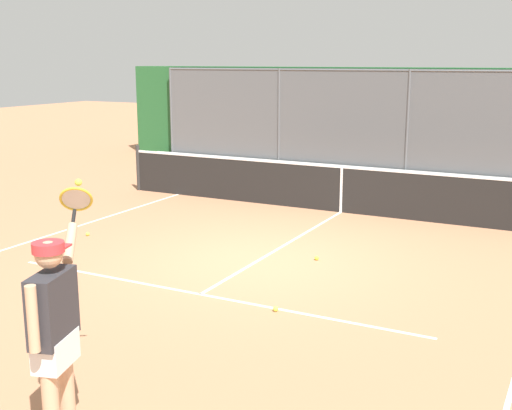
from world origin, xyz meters
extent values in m
plane|color=#B27551|center=(0.00, 0.00, 0.00)|extent=(60.00, 60.00, 0.00)
cube|color=white|center=(0.00, 1.64, 0.00)|extent=(6.19, 0.05, 0.01)
cube|color=white|center=(3.97, 1.15, 0.00)|extent=(0.05, 9.79, 0.01)
cube|color=white|center=(0.00, -1.05, 0.00)|extent=(0.05, 5.38, 0.01)
cylinder|color=#565B60|center=(0.00, -8.77, 1.40)|extent=(0.07, 0.07, 2.80)
cylinder|color=#565B60|center=(3.78, -8.77, 1.40)|extent=(0.07, 0.07, 2.80)
cylinder|color=#565B60|center=(7.57, -8.77, 1.40)|extent=(0.07, 0.07, 2.80)
cylinder|color=#565B60|center=(0.00, -8.77, 2.76)|extent=(15.13, 0.05, 0.05)
cube|color=#565B60|center=(0.00, -8.77, 1.40)|extent=(15.13, 0.02, 2.80)
cube|color=#235B2D|center=(0.00, -9.42, 1.42)|extent=(18.13, 0.90, 2.84)
cube|color=#ADADA8|center=(0.00, -8.59, 0.07)|extent=(16.13, 0.18, 0.15)
cylinder|color=#2D2D2D|center=(5.08, -3.74, 0.54)|extent=(0.09, 0.09, 1.07)
cube|color=black|center=(0.00, -3.74, 0.46)|extent=(10.09, 0.02, 0.91)
cube|color=white|center=(0.00, -3.74, 0.94)|extent=(10.09, 0.04, 0.05)
cube|color=white|center=(0.00, -3.74, 0.46)|extent=(0.05, 0.04, 0.91)
cylinder|color=tan|center=(-0.83, 5.17, 0.48)|extent=(0.13, 0.13, 0.78)
cylinder|color=tan|center=(-0.76, 4.92, 0.48)|extent=(0.13, 0.13, 0.78)
cube|color=white|center=(-0.79, 5.04, 0.79)|extent=(0.33, 0.45, 0.26)
cube|color=#2D2D33|center=(-0.79, 5.04, 1.15)|extent=(0.34, 0.52, 0.56)
cylinder|color=tan|center=(-0.88, 5.32, 1.17)|extent=(0.08, 0.08, 0.52)
cylinder|color=tan|center=(-0.62, 4.62, 1.54)|extent=(0.28, 0.36, 0.29)
sphere|color=tan|center=(-0.79, 5.04, 1.58)|extent=(0.21, 0.21, 0.21)
cylinder|color=red|center=(-0.79, 5.04, 1.63)|extent=(0.31, 0.31, 0.08)
cube|color=red|center=(-0.76, 4.93, 1.60)|extent=(0.23, 0.24, 0.02)
cylinder|color=black|center=(-0.49, 4.42, 1.70)|extent=(0.12, 0.16, 0.13)
torus|color=gold|center=(-0.38, 4.27, 1.82)|extent=(0.35, 0.31, 0.26)
cylinder|color=silver|center=(-0.38, 4.27, 1.82)|extent=(0.28, 0.25, 0.21)
sphere|color=#D6E042|center=(-0.28, 4.12, 1.94)|extent=(0.07, 0.07, 0.07)
sphere|color=#D6E042|center=(3.34, 0.04, 0.03)|extent=(0.07, 0.07, 0.07)
sphere|color=#D6E042|center=(-1.14, 1.72, 0.03)|extent=(0.07, 0.07, 0.07)
sphere|color=#CCDB33|center=(-0.80, -0.47, 0.03)|extent=(0.07, 0.07, 0.07)
camera|label=1|loc=(-4.40, 8.58, 3.03)|focal=45.92mm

